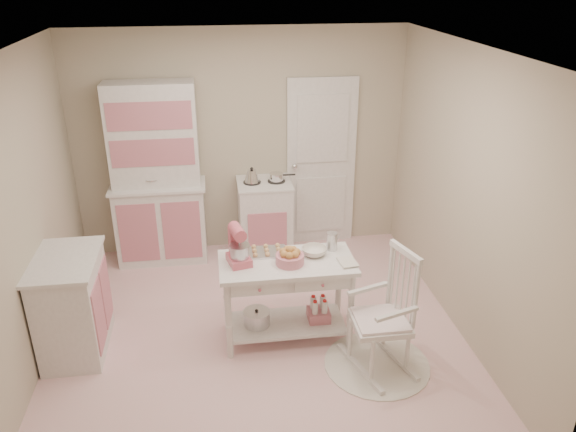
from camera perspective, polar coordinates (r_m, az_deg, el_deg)
The scene contains 14 objects.
room_shell at distance 4.65m, azimuth -3.47°, elevation 4.71°, with size 3.84×3.84×2.62m.
door at distance 6.74m, azimuth 3.39°, elevation 5.38°, with size 0.82×0.05×2.04m, color silver.
hutch at distance 6.44m, azimuth -13.21°, elevation 4.03°, with size 1.06×0.50×2.08m, color silver.
stove at distance 6.61m, azimuth -2.36°, elevation -0.23°, with size 0.62×0.57×0.92m, color silver.
base_cabinet at distance 5.34m, azimuth -21.04°, elevation -8.43°, with size 0.54×0.84×0.92m, color silver.
lace_rug at distance 5.13m, azimuth 9.01°, elevation -14.64°, with size 0.92×0.92×0.01m, color white.
rocking_chair at distance 4.81m, azimuth 9.43°, elevation -9.59°, with size 0.48×0.72×1.10m, color silver.
work_table at distance 5.18m, azimuth -0.12°, elevation -8.47°, with size 1.20×0.60×0.80m, color silver.
stand_mixer at distance 4.88m, azimuth -5.06°, elevation -3.06°, with size 0.20×0.28×0.34m, color #CA5567.
cookie_tray at distance 5.11m, azimuth -2.07°, elevation -3.67°, with size 0.34×0.24×0.02m, color silver.
bread_basket at distance 4.91m, azimuth 0.19°, elevation -4.41°, with size 0.25×0.25×0.09m, color #C67181.
mixing_bowl at distance 5.06m, azimuth 2.67°, elevation -3.61°, with size 0.23×0.23×0.07m, color silver.
metal_pitcher at distance 5.14m, azimuth 4.49°, elevation -2.57°, with size 0.10×0.10×0.17m, color silver.
recipe_book at distance 4.94m, azimuth 5.26°, elevation -4.80°, with size 0.15×0.20×0.02m, color silver.
Camera 1 is at (-0.34, -4.37, 3.21)m, focal length 35.00 mm.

